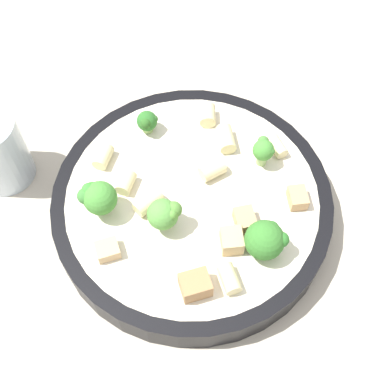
{
  "coord_description": "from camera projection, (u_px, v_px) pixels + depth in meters",
  "views": [
    {
      "loc": [
        0.27,
        0.08,
        0.51
      ],
      "look_at": [
        0.0,
        0.0,
        0.05
      ],
      "focal_mm": 50.0,
      "sensor_mm": 36.0,
      "label": 1
    }
  ],
  "objects": [
    {
      "name": "rigatoni_0",
      "position": [
        126.0,
        182.0,
        0.55
      ],
      "size": [
        0.02,
        0.02,
        0.02
      ],
      "primitive_type": "cylinder",
      "rotation": [
        1.57,
        0.0,
        1.55
      ],
      "color": "beige",
      "rests_on": "pasta_bowl"
    },
    {
      "name": "rigatoni_3",
      "position": [
        149.0,
        203.0,
        0.54
      ],
      "size": [
        0.03,
        0.03,
        0.02
      ],
      "primitive_type": "cylinder",
      "rotation": [
        1.57,
        0.0,
        1.02
      ],
      "color": "beige",
      "rests_on": "pasta_bowl"
    },
    {
      "name": "pasta_bowl",
      "position": [
        192.0,
        204.0,
        0.56
      ],
      "size": [
        0.29,
        0.29,
        0.04
      ],
      "color": "black",
      "rests_on": "ground_plane"
    },
    {
      "name": "chicken_chunk_3",
      "position": [
        108.0,
        250.0,
        0.51
      ],
      "size": [
        0.03,
        0.03,
        0.01
      ],
      "primitive_type": "cube",
      "rotation": [
        0.0,
        0.0,
        2.17
      ],
      "color": "tan",
      "rests_on": "pasta_bowl"
    },
    {
      "name": "rigatoni_6",
      "position": [
        103.0,
        157.0,
        0.57
      ],
      "size": [
        0.03,
        0.02,
        0.02
      ],
      "primitive_type": "cylinder",
      "rotation": [
        1.57,
        0.0,
        1.56
      ],
      "color": "beige",
      "rests_on": "pasta_bowl"
    },
    {
      "name": "chicken_chunk_2",
      "position": [
        297.0,
        198.0,
        0.54
      ],
      "size": [
        0.03,
        0.03,
        0.01
      ],
      "primitive_type": "cube",
      "rotation": [
        0.0,
        0.0,
        0.41
      ],
      "color": "tan",
      "rests_on": "pasta_bowl"
    },
    {
      "name": "rigatoni_2",
      "position": [
        277.0,
        146.0,
        0.57
      ],
      "size": [
        0.03,
        0.03,
        0.01
      ],
      "primitive_type": "cylinder",
      "rotation": [
        1.57,
        0.0,
        2.27
      ],
      "color": "beige",
      "rests_on": "pasta_bowl"
    },
    {
      "name": "chicken_chunk_4",
      "position": [
        245.0,
        220.0,
        0.53
      ],
      "size": [
        0.03,
        0.03,
        0.02
      ],
      "primitive_type": "cube",
      "rotation": [
        0.0,
        0.0,
        0.49
      ],
      "color": "tan",
      "rests_on": "pasta_bowl"
    },
    {
      "name": "broccoli_floret_1",
      "position": [
        263.0,
        150.0,
        0.55
      ],
      "size": [
        0.03,
        0.02,
        0.03
      ],
      "color": "#9EC175",
      "rests_on": "pasta_bowl"
    },
    {
      "name": "broccoli_floret_3",
      "position": [
        147.0,
        122.0,
        0.58
      ],
      "size": [
        0.02,
        0.02,
        0.03
      ],
      "color": "#93B766",
      "rests_on": "pasta_bowl"
    },
    {
      "name": "rigatoni_7",
      "position": [
        226.0,
        139.0,
        0.58
      ],
      "size": [
        0.03,
        0.03,
        0.02
      ],
      "primitive_type": "cylinder",
      "rotation": [
        1.57,
        0.0,
        2.01
      ],
      "color": "beige",
      "rests_on": "pasta_bowl"
    },
    {
      "name": "rigatoni_4",
      "position": [
        207.0,
        115.0,
        0.59
      ],
      "size": [
        0.03,
        0.02,
        0.02
      ],
      "primitive_type": "cylinder",
      "rotation": [
        1.57,
        0.0,
        1.87
      ],
      "color": "beige",
      "rests_on": "pasta_bowl"
    },
    {
      "name": "ground_plane",
      "position": [
        192.0,
        214.0,
        0.58
      ],
      "size": [
        2.0,
        2.0,
        0.0
      ],
      "primitive_type": "plane",
      "color": "#BCB29E"
    },
    {
      "name": "chicken_chunk_0",
      "position": [
        195.0,
        285.0,
        0.49
      ],
      "size": [
        0.03,
        0.04,
        0.02
      ],
      "primitive_type": "cube",
      "rotation": [
        0.0,
        0.0,
        2.15
      ],
      "color": "#A87A4C",
      "rests_on": "pasta_bowl"
    },
    {
      "name": "broccoli_floret_4",
      "position": [
        266.0,
        240.0,
        0.5
      ],
      "size": [
        0.04,
        0.04,
        0.04
      ],
      "color": "#84AD60",
      "rests_on": "pasta_bowl"
    },
    {
      "name": "chicken_chunk_1",
      "position": [
        232.0,
        241.0,
        0.51
      ],
      "size": [
        0.03,
        0.03,
        0.02
      ],
      "primitive_type": "cube",
      "rotation": [
        0.0,
        0.0,
        0.39
      ],
      "color": "tan",
      "rests_on": "pasta_bowl"
    },
    {
      "name": "rigatoni_1",
      "position": [
        212.0,
        170.0,
        0.56
      ],
      "size": [
        0.03,
        0.03,
        0.02
      ],
      "primitive_type": "cylinder",
      "rotation": [
        1.57,
        0.0,
        0.81
      ],
      "color": "beige",
      "rests_on": "pasta_bowl"
    },
    {
      "name": "broccoli_floret_2",
      "position": [
        164.0,
        214.0,
        0.51
      ],
      "size": [
        0.03,
        0.03,
        0.04
      ],
      "color": "#84AD60",
      "rests_on": "pasta_bowl"
    },
    {
      "name": "broccoli_floret_0",
      "position": [
        98.0,
        197.0,
        0.52
      ],
      "size": [
        0.03,
        0.04,
        0.04
      ],
      "color": "#84AD60",
      "rests_on": "pasta_bowl"
    },
    {
      "name": "rigatoni_5",
      "position": [
        229.0,
        279.0,
        0.49
      ],
      "size": [
        0.03,
        0.03,
        0.02
      ],
      "primitive_type": "cylinder",
      "rotation": [
        1.57,
        0.0,
        2.17
      ],
      "color": "beige",
      "rests_on": "pasta_bowl"
    }
  ]
}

